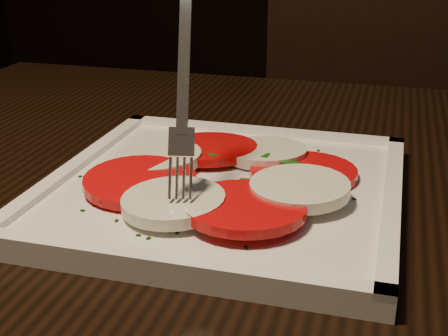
{
  "coord_description": "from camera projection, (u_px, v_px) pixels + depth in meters",
  "views": [
    {
      "loc": [
        -0.13,
        -0.39,
        0.99
      ],
      "look_at": [
        -0.27,
        0.11,
        0.78
      ],
      "focal_mm": 50.0,
      "sensor_mm": 36.0,
      "label": 1
    }
  ],
  "objects": [
    {
      "name": "caprese_salad",
      "position": [
        224.0,
        175.0,
        0.56
      ],
      "size": [
        0.25,
        0.24,
        0.02
      ],
      "color": "red",
      "rests_on": "plate"
    },
    {
      "name": "chair",
      "position": [
        353.0,
        149.0,
        1.32
      ],
      "size": [
        0.42,
        0.42,
        0.93
      ],
      "rotation": [
        0.0,
        0.0,
        -0.01
      ],
      "color": "black",
      "rests_on": "ground"
    },
    {
      "name": "fork",
      "position": [
        185.0,
        79.0,
        0.51
      ],
      "size": [
        0.06,
        0.1,
        0.17
      ],
      "primitive_type": null,
      "rotation": [
        0.0,
        0.0,
        0.23
      ],
      "color": "white",
      "rests_on": "caprese_salad"
    },
    {
      "name": "table",
      "position": [
        326.0,
        271.0,
        0.64
      ],
      "size": [
        1.21,
        0.81,
        0.75
      ],
      "rotation": [
        0.0,
        0.0,
        0.01
      ],
      "color": "black",
      "rests_on": "ground"
    },
    {
      "name": "plate",
      "position": [
        224.0,
        191.0,
        0.57
      ],
      "size": [
        0.31,
        0.31,
        0.01
      ],
      "primitive_type": "cube",
      "rotation": [
        0.0,
        0.0,
        0.01
      ],
      "color": "white",
      "rests_on": "table"
    }
  ]
}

